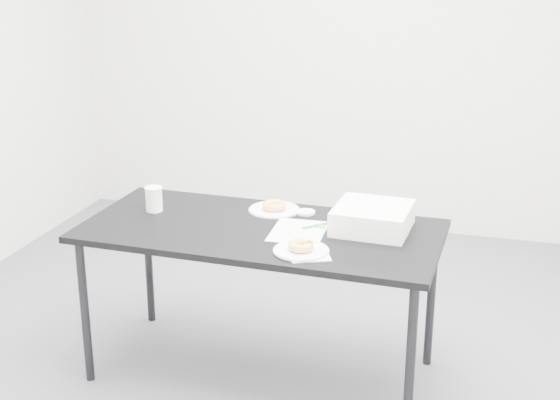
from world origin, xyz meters
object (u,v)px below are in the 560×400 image
(donut_far, at_px, (274,205))
(bakery_box, at_px, (373,218))
(plate_far, at_px, (274,210))
(coffee_cup, at_px, (154,199))
(plate_near, at_px, (301,251))
(donut_near, at_px, (301,246))
(table, at_px, (261,239))
(scorecard, at_px, (298,231))
(pen, at_px, (316,226))

(donut_far, distance_m, bakery_box, 0.52)
(plate_far, xyz_separation_m, coffee_cup, (-0.56, -0.17, 0.06))
(plate_near, relative_size, donut_near, 2.13)
(plate_far, relative_size, bakery_box, 0.75)
(bakery_box, bearing_deg, table, -162.87)
(table, bearing_deg, scorecard, 3.16)
(table, distance_m, bakery_box, 0.52)
(table, height_order, pen, pen)
(plate_near, relative_size, coffee_cup, 1.96)
(pen, xyz_separation_m, plate_far, (-0.25, 0.17, -0.00))
(scorecard, relative_size, pen, 2.15)
(donut_far, relative_size, coffee_cup, 0.97)
(pen, bearing_deg, bakery_box, -36.33)
(pen, bearing_deg, scorecard, -174.50)
(pen, relative_size, bakery_box, 0.42)
(plate_far, distance_m, bakery_box, 0.52)
(coffee_cup, bearing_deg, donut_near, -20.59)
(plate_near, bearing_deg, pen, 92.05)
(donut_far, bearing_deg, plate_near, -61.37)
(donut_near, xyz_separation_m, plate_far, (-0.26, 0.48, -0.02))
(plate_far, relative_size, coffee_cup, 2.06)
(plate_far, relative_size, donut_far, 2.13)
(donut_far, xyz_separation_m, bakery_box, (0.50, -0.12, 0.03))
(plate_near, relative_size, plate_far, 0.95)
(pen, bearing_deg, table, 153.08)
(donut_near, height_order, coffee_cup, coffee_cup)
(table, bearing_deg, plate_near, -40.27)
(scorecard, xyz_separation_m, coffee_cup, (-0.75, 0.08, 0.06))
(donut_near, height_order, plate_far, donut_near)
(plate_far, distance_m, donut_far, 0.02)
(table, relative_size, donut_far, 14.12)
(coffee_cup, xyz_separation_m, bakery_box, (1.06, 0.04, -0.01))
(plate_near, bearing_deg, donut_near, 0.00)
(plate_far, bearing_deg, scorecard, -52.76)
(scorecard, xyz_separation_m, donut_far, (-0.19, 0.24, 0.03))
(plate_far, bearing_deg, pen, -33.87)
(table, distance_m, coffee_cup, 0.59)
(pen, relative_size, donut_far, 1.20)
(plate_far, height_order, bakery_box, bakery_box)
(table, bearing_deg, coffee_cup, 173.60)
(plate_near, distance_m, bakery_box, 0.43)
(table, relative_size, plate_far, 6.63)
(plate_near, distance_m, coffee_cup, 0.88)
(donut_near, distance_m, bakery_box, 0.43)
(plate_near, xyz_separation_m, donut_far, (-0.26, 0.48, 0.02))
(donut_near, distance_m, donut_far, 0.54)
(scorecard, height_order, pen, pen)
(pen, height_order, plate_far, pen)
(scorecard, height_order, bakery_box, bakery_box)
(scorecard, bearing_deg, coffee_cup, 171.22)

